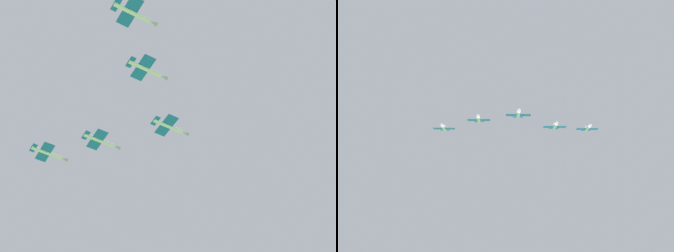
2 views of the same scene
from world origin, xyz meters
TOP-DOWN VIEW (x-y plane):
  - jet_lead at (-3.61, -8.62)m, footprint 8.90×11.02m
  - jet_port_inner at (-0.23, 11.75)m, footprint 8.90×11.02m
  - jet_starboard_inner at (-23.65, -3.65)m, footprint 8.90×11.02m
  - jet_port_outer at (5.43, 28.64)m, footprint 8.90×11.02m
  - jet_starboard_outer at (-41.40, -2.16)m, footprint 8.90×11.02m

SIDE VIEW (x-z plane):
  - jet_port_inner at x=-0.23m, z-range 107.53..109.99m
  - jet_port_outer at x=5.43m, z-range 108.79..111.25m
  - jet_lead at x=-3.61m, z-range 108.80..111.25m
  - jet_starboard_outer at x=-41.40m, z-range 108.80..111.26m
  - jet_starboard_inner at x=-23.65m, z-range 110.06..112.52m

